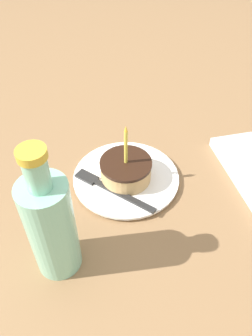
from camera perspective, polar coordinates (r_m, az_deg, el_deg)
name	(u,v)px	position (r m, az deg, el deg)	size (l,w,h in m)	color
ground_plane	(111,181)	(0.71, -2.71, -2.33)	(2.40, 2.40, 0.04)	olive
plate	(126,178)	(0.68, 0.00, -1.68)	(0.22, 0.22, 0.01)	white
cake_slice	(126,170)	(0.65, -0.02, -0.30)	(0.10, 0.10, 0.13)	tan
fork	(109,188)	(0.64, -3.01, -3.51)	(0.14, 0.14, 0.00)	#262626
bottle	(51,225)	(0.50, -12.94, -9.69)	(0.07, 0.07, 0.25)	#8CD1B2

